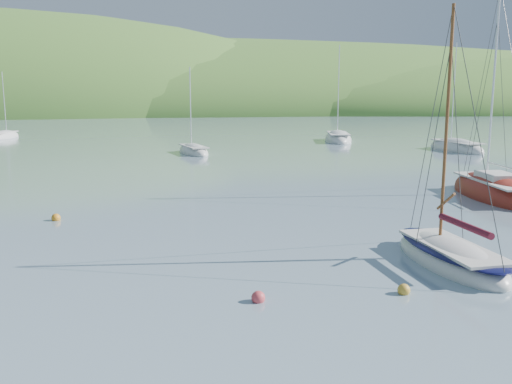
{
  "coord_description": "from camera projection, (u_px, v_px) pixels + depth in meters",
  "views": [
    {
      "loc": [
        -3.86,
        -15.36,
        6.13
      ],
      "look_at": [
        -0.35,
        8.0,
        1.91
      ],
      "focal_mm": 40.0,
      "sensor_mm": 36.0,
      "label": 1
    }
  ],
  "objects": [
    {
      "name": "ground",
      "position": [
        309.0,
        304.0,
        16.6
      ],
      "size": [
        700.0,
        700.0,
        0.0
      ],
      "primitive_type": "plane",
      "color": "slate",
      "rests_on": "ground"
    },
    {
      "name": "shoreline_hills",
      "position": [
        151.0,
        110.0,
        183.03
      ],
      "size": [
        690.0,
        135.0,
        56.0
      ],
      "color": "#3E6928",
      "rests_on": "ground"
    },
    {
      "name": "daysailer_white",
      "position": [
        450.0,
        258.0,
        20.42
      ],
      "size": [
        2.71,
        6.47,
        9.75
      ],
      "rotation": [
        0.0,
        0.0,
        0.06
      ],
      "color": "silver",
      "rests_on": "ground"
    },
    {
      "name": "sloop_red",
      "position": [
        494.0,
        193.0,
        33.03
      ],
      "size": [
        3.7,
        8.96,
        12.94
      ],
      "rotation": [
        0.0,
        0.0,
        -0.08
      ],
      "color": "maroon",
      "rests_on": "ground"
    },
    {
      "name": "distant_sloop_a",
      "position": [
        194.0,
        152.0,
        55.93
      ],
      "size": [
        3.73,
        6.74,
        9.11
      ],
      "rotation": [
        0.0,
        0.0,
        0.25
      ],
      "color": "silver",
      "rests_on": "ground"
    },
    {
      "name": "distant_sloop_b",
      "position": [
        338.0,
        140.0,
        69.28
      ],
      "size": [
        4.74,
        9.24,
        12.56
      ],
      "rotation": [
        0.0,
        0.0,
        -0.19
      ],
      "color": "silver",
      "rests_on": "ground"
    },
    {
      "name": "distant_sloop_c",
      "position": [
        4.0,
        137.0,
        74.1
      ],
      "size": [
        3.65,
        6.82,
        9.25
      ],
      "rotation": [
        0.0,
        0.0,
        -0.22
      ],
      "color": "silver",
      "rests_on": "ground"
    },
    {
      "name": "distant_sloop_d",
      "position": [
        456.0,
        149.0,
        58.53
      ],
      "size": [
        3.8,
        8.6,
        11.9
      ],
      "rotation": [
        0.0,
        0.0,
        0.11
      ],
      "color": "silver",
      "rests_on": "ground"
    },
    {
      "name": "mooring_buoys",
      "position": [
        279.0,
        249.0,
        21.95
      ],
      "size": [
        22.4,
        12.37,
        0.42
      ],
      "color": "gold",
      "rests_on": "ground"
    }
  ]
}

